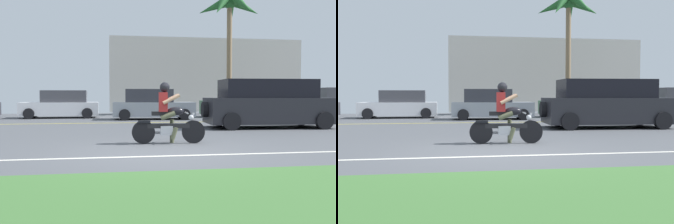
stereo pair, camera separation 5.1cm
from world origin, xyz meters
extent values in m
cube|color=#4C4F54|center=(0.00, 3.00, -0.02)|extent=(56.00, 30.00, 0.04)
cube|color=#3D6B33|center=(0.00, -4.10, 0.03)|extent=(56.00, 3.80, 0.06)
cube|color=silver|center=(0.00, -0.48, 0.00)|extent=(50.40, 0.12, 0.01)
cube|color=yellow|center=(0.00, 8.76, 0.00)|extent=(50.40, 0.12, 0.01)
cylinder|color=black|center=(1.03, 1.41, 0.30)|extent=(0.60, 0.14, 0.59)
cylinder|color=black|center=(-0.25, 1.53, 0.30)|extent=(0.60, 0.14, 0.59)
cylinder|color=#B7BAC1|center=(0.93, 1.42, 0.54)|extent=(0.27, 0.07, 0.52)
cube|color=black|center=(0.39, 1.47, 0.45)|extent=(1.08, 0.20, 0.12)
cube|color=#B7BAC1|center=(0.34, 1.47, 0.34)|extent=(0.33, 0.23, 0.24)
ellipsoid|color=black|center=(0.57, 1.45, 0.83)|extent=(0.43, 0.24, 0.22)
cube|color=black|center=(0.19, 1.49, 0.77)|extent=(0.49, 0.26, 0.10)
cube|color=black|center=(-0.23, 1.52, 0.56)|extent=(0.33, 0.19, 0.06)
cylinder|color=#B7BAC1|center=(0.85, 1.43, 0.79)|extent=(0.09, 0.61, 0.04)
sphere|color=#B7BAC1|center=(0.97, 1.42, 0.67)|extent=(0.14, 0.14, 0.14)
cylinder|color=#B7BAC1|center=(0.13, 1.61, 0.27)|extent=(0.50, 0.11, 0.07)
cube|color=maroon|center=(0.25, 1.48, 1.07)|extent=(0.24, 0.33, 0.49)
sphere|color=black|center=(0.29, 1.48, 1.44)|extent=(0.26, 0.26, 0.26)
cylinder|color=#51563D|center=(0.36, 1.37, 0.72)|extent=(0.41, 0.16, 0.25)
cylinder|color=#51563D|center=(0.38, 1.57, 0.72)|extent=(0.41, 0.16, 0.25)
cylinder|color=#51563D|center=(0.50, 1.60, 0.30)|extent=(0.12, 0.12, 0.60)
cylinder|color=#51563D|center=(0.52, 1.34, 0.27)|extent=(0.21, 0.13, 0.33)
cylinder|color=tan|center=(0.43, 1.27, 1.14)|extent=(0.45, 0.13, 0.28)
cylinder|color=tan|center=(0.47, 1.66, 1.14)|extent=(0.45, 0.13, 0.28)
cube|color=#232328|center=(4.91, 5.45, 0.66)|extent=(4.86, 2.11, 0.96)
cube|color=black|center=(4.82, 5.46, 1.48)|extent=(3.52, 1.78, 0.69)
cylinder|color=black|center=(3.15, 4.62, 0.32)|extent=(0.65, 0.25, 0.64)
cylinder|color=black|center=(6.58, 4.44, 0.32)|extent=(0.65, 0.25, 0.64)
cylinder|color=black|center=(3.25, 6.47, 0.32)|extent=(0.65, 0.25, 0.64)
cylinder|color=black|center=(6.68, 6.29, 0.32)|extent=(0.65, 0.25, 0.64)
cylinder|color=black|center=(2.43, 5.59, 0.70)|extent=(0.23, 0.59, 0.58)
cube|color=silver|center=(-3.72, 13.02, 0.50)|extent=(4.12, 1.81, 0.70)
cube|color=#414147|center=(-3.48, 13.02, 1.17)|extent=(2.40, 1.54, 0.64)
cylinder|color=black|center=(-2.27, 13.91, 0.28)|extent=(0.56, 0.19, 0.56)
cylinder|color=black|center=(-5.21, 13.86, 0.28)|extent=(0.56, 0.19, 0.56)
cylinder|color=black|center=(-2.24, 12.18, 0.28)|extent=(0.56, 0.19, 0.56)
cylinder|color=black|center=(-5.18, 12.12, 0.28)|extent=(0.56, 0.19, 0.56)
cube|color=#8C939E|center=(1.18, 11.07, 0.51)|extent=(4.20, 1.96, 0.72)
cube|color=#2D2F36|center=(0.93, 11.09, 1.21)|extent=(2.46, 1.63, 0.67)
cylinder|color=black|center=(-0.35, 10.28, 0.28)|extent=(0.57, 0.21, 0.56)
cylinder|color=black|center=(2.61, 10.12, 0.28)|extent=(0.57, 0.21, 0.56)
cylinder|color=black|center=(-0.25, 12.03, 0.28)|extent=(0.57, 0.21, 0.56)
cylinder|color=black|center=(2.70, 11.87, 0.28)|extent=(0.57, 0.21, 0.56)
cube|color=#2D663D|center=(6.10, 12.36, 0.54)|extent=(4.07, 1.93, 0.77)
cube|color=black|center=(6.34, 12.35, 1.28)|extent=(2.38, 1.62, 0.71)
cylinder|color=black|center=(7.58, 13.19, 0.28)|extent=(0.57, 0.20, 0.56)
cylinder|color=black|center=(4.70, 13.30, 0.28)|extent=(0.57, 0.20, 0.56)
cylinder|color=black|center=(7.51, 11.42, 0.28)|extent=(0.57, 0.20, 0.56)
cylinder|color=black|center=(4.63, 11.53, 0.28)|extent=(0.57, 0.20, 0.56)
cylinder|color=black|center=(10.55, 10.50, 0.28)|extent=(0.57, 0.22, 0.56)
cylinder|color=black|center=(10.67, 12.34, 0.28)|extent=(0.57, 0.22, 0.56)
cylinder|color=#846B4C|center=(6.61, 15.32, 3.60)|extent=(0.33, 0.33, 7.20)
sphere|color=#235B28|center=(6.61, 15.32, 7.20)|extent=(0.86, 0.86, 0.86)
cone|color=#235B28|center=(7.59, 15.38, 6.96)|extent=(2.34, 0.91, 1.56)
cone|color=#235B28|center=(6.99, 16.23, 6.96)|extent=(1.55, 2.30, 2.00)
cone|color=#235B28|center=(5.73, 15.74, 6.96)|extent=(2.42, 1.69, 1.46)
cone|color=#235B28|center=(5.92, 14.63, 6.96)|extent=(2.03, 2.02, 2.09)
cone|color=#235B28|center=(7.04, 14.45, 6.96)|extent=(1.67, 2.32, 1.94)
cube|color=#BCB7AD|center=(6.30, 21.00, 2.74)|extent=(14.64, 4.00, 5.48)
camera|label=1|loc=(-1.13, -7.93, 1.25)|focal=39.87mm
camera|label=2|loc=(-1.08, -7.94, 1.25)|focal=39.87mm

